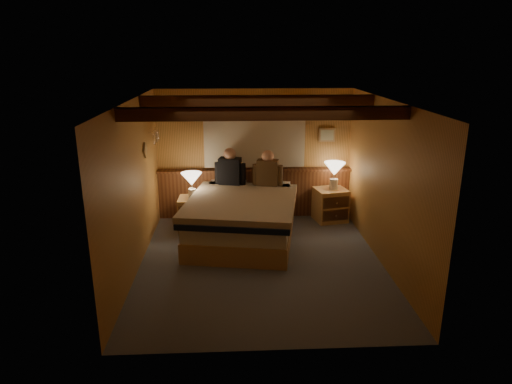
{
  "coord_description": "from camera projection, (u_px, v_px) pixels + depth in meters",
  "views": [
    {
      "loc": [
        -0.39,
        -6.22,
        3.05
      ],
      "look_at": [
        -0.06,
        0.4,
        0.99
      ],
      "focal_mm": 32.0,
      "sensor_mm": 36.0,
      "label": 1
    }
  ],
  "objects": [
    {
      "name": "curtain_window",
      "position": [
        254.0,
        138.0,
        8.34
      ],
      "size": [
        2.18,
        0.09,
        1.11
      ],
      "color": "#462711",
      "rests_on": "wall_back"
    },
    {
      "name": "lamp_left",
      "position": [
        192.0,
        181.0,
        7.86
      ],
      "size": [
        0.36,
        0.36,
        0.47
      ],
      "color": "silver",
      "rests_on": "nightstand_left"
    },
    {
      "name": "lamp_right",
      "position": [
        334.0,
        170.0,
        8.29
      ],
      "size": [
        0.38,
        0.38,
        0.5
      ],
      "color": "silver",
      "rests_on": "nightstand_right"
    },
    {
      "name": "wall_front",
      "position": [
        275.0,
        247.0,
        4.5
      ],
      "size": [
        3.6,
        0.0,
        3.6
      ],
      "primitive_type": "plane",
      "rotation": [
        -1.57,
        0.0,
        0.0
      ],
      "color": "#CA8D48",
      "rests_on": "floor"
    },
    {
      "name": "person_right",
      "position": [
        268.0,
        171.0,
        8.07
      ],
      "size": [
        0.53,
        0.29,
        0.66
      ],
      "rotation": [
        0.0,
        0.0,
        -0.24
      ],
      "color": "#513920",
      "rests_on": "bed"
    },
    {
      "name": "coat_rail",
      "position": [
        155.0,
        135.0,
        7.78
      ],
      "size": [
        0.05,
        0.55,
        0.24
      ],
      "color": "white",
      "rests_on": "wall_left"
    },
    {
      "name": "duffel_bag",
      "position": [
        200.0,
        227.0,
        7.8
      ],
      "size": [
        0.53,
        0.37,
        0.35
      ],
      "rotation": [
        0.0,
        0.0,
        -0.17
      ],
      "color": "black",
      "rests_on": "floor"
    },
    {
      "name": "ceiling",
      "position": [
        262.0,
        101.0,
        6.14
      ],
      "size": [
        4.2,
        4.2,
        0.0
      ],
      "primitive_type": "plane",
      "rotation": [
        3.14,
        0.0,
        0.0
      ],
      "color": "tan",
      "rests_on": "wall_back"
    },
    {
      "name": "wainscot",
      "position": [
        255.0,
        192.0,
        8.65
      ],
      "size": [
        3.6,
        0.23,
        0.94
      ],
      "color": "brown",
      "rests_on": "wall_back"
    },
    {
      "name": "bed",
      "position": [
        243.0,
        218.0,
        7.57
      ],
      "size": [
        2.02,
        2.46,
        0.75
      ],
      "rotation": [
        0.0,
        0.0,
        -0.17
      ],
      "color": "tan",
      "rests_on": "floor"
    },
    {
      "name": "floor",
      "position": [
        261.0,
        262.0,
        6.86
      ],
      "size": [
        4.2,
        4.2,
        0.0
      ],
      "primitive_type": "plane",
      "color": "#515460",
      "rests_on": "ground"
    },
    {
      "name": "nightstand_right",
      "position": [
        330.0,
        205.0,
        8.48
      ],
      "size": [
        0.65,
        0.6,
        0.61
      ],
      "rotation": [
        0.0,
        0.0,
        0.21
      ],
      "color": "tan",
      "rests_on": "floor"
    },
    {
      "name": "wall_left",
      "position": [
        134.0,
        188.0,
        6.41
      ],
      "size": [
        0.0,
        4.2,
        4.2
      ],
      "primitive_type": "plane",
      "rotation": [
        1.57,
        0.0,
        1.57
      ],
      "color": "#CA8D48",
      "rests_on": "floor"
    },
    {
      "name": "person_left",
      "position": [
        230.0,
        169.0,
        8.13
      ],
      "size": [
        0.56,
        0.31,
        0.69
      ],
      "rotation": [
        0.0,
        0.0,
        -0.23
      ],
      "color": "black",
      "rests_on": "bed"
    },
    {
      "name": "nightstand_left",
      "position": [
        194.0,
        213.0,
        8.08
      ],
      "size": [
        0.54,
        0.49,
        0.57
      ],
      "rotation": [
        0.0,
        0.0,
        -0.03
      ],
      "color": "tan",
      "rests_on": "floor"
    },
    {
      "name": "wall_right",
      "position": [
        385.0,
        184.0,
        6.59
      ],
      "size": [
        0.0,
        4.2,
        4.2
      ],
      "primitive_type": "plane",
      "rotation": [
        1.57,
        0.0,
        -1.57
      ],
      "color": "#CA8D48",
      "rests_on": "floor"
    },
    {
      "name": "wall_back",
      "position": [
        254.0,
        154.0,
        8.5
      ],
      "size": [
        3.6,
        0.0,
        3.6
      ],
      "primitive_type": "plane",
      "rotation": [
        1.57,
        0.0,
        0.0
      ],
      "color": "#CA8D48",
      "rests_on": "floor"
    },
    {
      "name": "ceiling_beams",
      "position": [
        261.0,
        106.0,
        6.31
      ],
      "size": [
        3.6,
        1.65,
        0.16
      ],
      "color": "#462711",
      "rests_on": "ceiling"
    },
    {
      "name": "framed_print",
      "position": [
        327.0,
        135.0,
        8.44
      ],
      "size": [
        0.3,
        0.04,
        0.25
      ],
      "color": "tan",
      "rests_on": "wall_back"
    }
  ]
}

